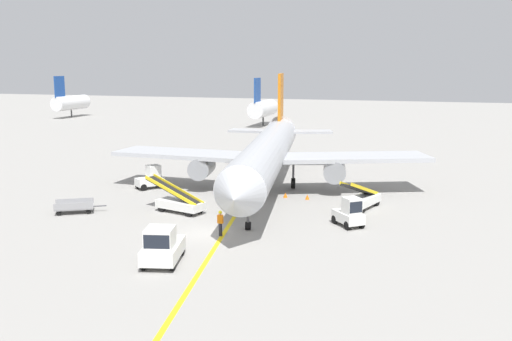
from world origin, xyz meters
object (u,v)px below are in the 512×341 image
safety_cone_nose_left (242,183)px  baggage_tug_near_wing (151,178)px  baggage_tug_by_cargo_door (349,213)px  baggage_cart_loaded (74,207)px  airliner (267,153)px  ground_crew_marshaller (220,222)px  pushback_tug (162,247)px  safety_cone_nose_right (285,195)px  belt_loader_aft_hold (179,202)px  safety_cone_wingtip_left (307,197)px  belt_loader_forward_hold (362,199)px

safety_cone_nose_left → baggage_tug_near_wing: bearing=-152.1°
baggage_tug_by_cargo_door → baggage_cart_loaded: bearing=-172.5°
airliner → safety_cone_nose_left: airliner is taller
airliner → ground_crew_marshaller: size_ratio=20.70×
airliner → ground_crew_marshaller: airliner is taller
airliner → baggage_tug_near_wing: size_ratio=13.08×
pushback_tug → baggage_tug_near_wing: 20.33m
ground_crew_marshaller → safety_cone_nose_right: ground_crew_marshaller is taller
baggage_tug_by_cargo_door → safety_cone_nose_right: 9.62m
baggage_tug_by_cargo_door → safety_cone_nose_left: 15.88m
baggage_tug_by_cargo_door → ground_crew_marshaller: size_ratio=1.57×
pushback_tug → belt_loader_aft_hold: (-4.03, 10.66, -0.22)m
safety_cone_wingtip_left → belt_loader_forward_hold: bearing=-19.0°
baggage_tug_by_cargo_door → pushback_tug: bearing=-129.4°
pushback_tug → belt_loader_forward_hold: size_ratio=0.77×
airliner → safety_cone_nose_right: (2.15, -1.83, -3.20)m
baggage_cart_loaded → safety_cone_nose_right: bearing=35.2°
belt_loader_forward_hold → baggage_cart_loaded: belt_loader_forward_hold is taller
baggage_tug_near_wing → airliner: bearing=11.1°
pushback_tug → baggage_cart_loaded: 14.02m
baggage_tug_near_wing → baggage_tug_by_cargo_door: same height
belt_loader_aft_hold → safety_cone_wingtip_left: size_ratio=11.73×
belt_loader_aft_hold → baggage_tug_near_wing: bearing=131.2°
safety_cone_wingtip_left → ground_crew_marshaller: bearing=-104.8°
safety_cone_nose_left → baggage_tug_by_cargo_door: bearing=-42.8°
airliner → baggage_tug_near_wing: airliner is taller
airliner → baggage_tug_by_cargo_door: 12.65m
airliner → belt_loader_forward_hold: airliner is taller
baggage_tug_by_cargo_door → belt_loader_aft_hold: 12.84m
airliner → safety_cone_wingtip_left: (4.06, -1.94, -3.20)m
airliner → safety_cone_wingtip_left: airliner is taller
baggage_cart_loaded → safety_cone_nose_left: 15.99m
belt_loader_forward_hold → safety_cone_nose_left: size_ratio=11.71×
ground_crew_marshaller → baggage_tug_by_cargo_door: bearing=32.0°
ground_crew_marshaller → safety_cone_wingtip_left: 12.20m
baggage_cart_loaded → ground_crew_marshaller: bearing=-9.4°
baggage_cart_loaded → baggage_tug_by_cargo_door: bearing=7.5°
baggage_cart_loaded → ground_crew_marshaller: ground_crew_marshaller is taller
belt_loader_forward_hold → ground_crew_marshaller: belt_loader_forward_hold is taller
baggage_tug_by_cargo_door → safety_cone_nose_right: bearing=132.2°
baggage_tug_by_cargo_door → belt_loader_aft_hold: bearing=-179.7°
baggage_tug_near_wing → belt_loader_aft_hold: bearing=-48.8°
belt_loader_forward_hold → baggage_cart_loaded: (-20.43, -8.06, -0.31)m
airliner → safety_cone_wingtip_left: bearing=-25.5°
baggage_cart_loaded → safety_cone_wingtip_left: baggage_cart_loaded is taller
pushback_tug → belt_loader_aft_hold: belt_loader_aft_hold is taller
baggage_tug_near_wing → safety_cone_nose_right: (12.50, 0.20, -0.71)m
baggage_tug_by_cargo_door → belt_loader_forward_hold: (0.15, 5.39, -0.15)m
belt_loader_aft_hold → ground_crew_marshaller: (5.19, -4.72, 0.13)m
baggage_cart_loaded → ground_crew_marshaller: (12.63, -2.10, 0.44)m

